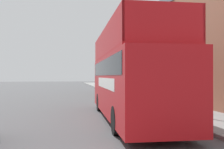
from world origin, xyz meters
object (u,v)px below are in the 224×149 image
object	(u,v)px
parked_car_ahead_of_bus	(115,93)
lamp_post_second	(162,52)
tour_bus	(129,79)
lamp_post_third	(134,58)

from	to	relation	value
parked_car_ahead_of_bus	lamp_post_second	world-z (taller)	lamp_post_second
tour_bus	lamp_post_third	world-z (taller)	lamp_post_third
lamp_post_second	lamp_post_third	world-z (taller)	lamp_post_third
tour_bus	parked_car_ahead_of_bus	distance (m)	8.07
parked_car_ahead_of_bus	lamp_post_second	size ratio (longest dim) A/B	0.98
tour_bus	lamp_post_third	bearing A→B (deg)	75.87
parked_car_ahead_of_bus	lamp_post_third	size ratio (longest dim) A/B	0.92
tour_bus	lamp_post_third	xyz separation A→B (m)	(2.59, 9.07, 1.68)
tour_bus	parked_car_ahead_of_bus	bearing A→B (deg)	86.04
lamp_post_third	lamp_post_second	bearing A→B (deg)	-91.77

